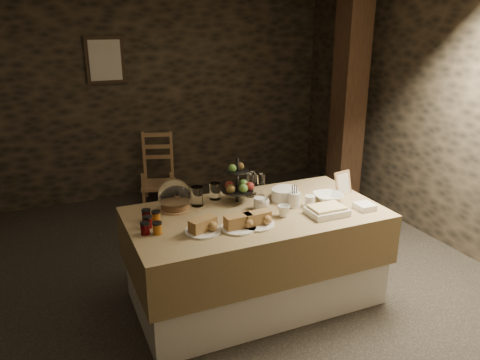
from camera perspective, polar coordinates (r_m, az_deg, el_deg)
name	(u,v)px	position (r m, az deg, el deg)	size (l,w,h in m)	color
ground_plane	(184,289)	(4.19, -6.85, -13.08)	(5.50, 5.00, 0.01)	black
room_shell	(176,110)	(3.61, -7.83, 8.41)	(5.52, 5.02, 2.60)	black
buffet_table	(255,250)	(3.82, 1.88, -8.49)	(1.99, 1.06, 0.79)	white
chair	(157,171)	(6.03, -10.12, 1.08)	(0.51, 0.49, 0.68)	olive
timber_column	(349,102)	(5.66, 13.09, 9.26)	(0.30, 0.30, 2.60)	black
framed_picture	(105,60)	(5.96, -16.13, 13.86)	(0.45, 0.04, 0.55)	#312316
plate_stack_a	(283,195)	(3.89, 5.22, -1.82)	(0.19, 0.19, 0.10)	white
plate_stack_b	(286,192)	(3.97, 5.63, -1.52)	(0.20, 0.20, 0.09)	white
cutlery_holder	(294,200)	(3.77, 6.61, -2.39)	(0.10, 0.10, 0.12)	white
cup_a	(262,204)	(3.70, 2.71, -2.95)	(0.11, 0.11, 0.09)	white
cup_b	(283,211)	(3.59, 5.32, -3.79)	(0.09, 0.09, 0.09)	white
mug_c	(259,203)	(3.71, 2.35, -2.86)	(0.09, 0.09, 0.10)	white
mug_d	(310,201)	(3.80, 8.51, -2.56)	(0.08, 0.08, 0.09)	white
bowl	(328,197)	(3.96, 10.67, -2.05)	(0.23, 0.23, 0.06)	white
cake_dome	(175,197)	(3.71, -7.98, -2.07)	(0.26, 0.26, 0.26)	olive
fruit_stand	(238,185)	(3.82, -0.19, -0.65)	(0.26, 0.26, 0.37)	black
bread_platter_left	(203,227)	(3.33, -4.55, -5.73)	(0.26, 0.26, 0.11)	white
bread_platter_center	(238,224)	(3.37, -0.20, -5.36)	(0.26, 0.26, 0.11)	white
bread_platter_right	(257,220)	(3.43, 2.07, -4.92)	(0.26, 0.26, 0.11)	white
jam_jars	(151,223)	(3.45, -10.86, -5.14)	(0.18, 0.32, 0.07)	#4C0307
tart_dish	(327,211)	(3.67, 10.55, -3.68)	(0.30, 0.22, 0.07)	white
square_dish	(364,206)	(3.84, 14.94, -3.13)	(0.14, 0.14, 0.04)	white
menu_frame	(343,184)	(4.11, 12.45, -0.47)	(0.17, 0.02, 0.22)	olive
storage_jar_a	(197,196)	(3.78, -5.26, -1.97)	(0.10, 0.10, 0.16)	white
storage_jar_b	(215,191)	(3.91, -3.07, -1.35)	(0.09, 0.09, 0.14)	white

